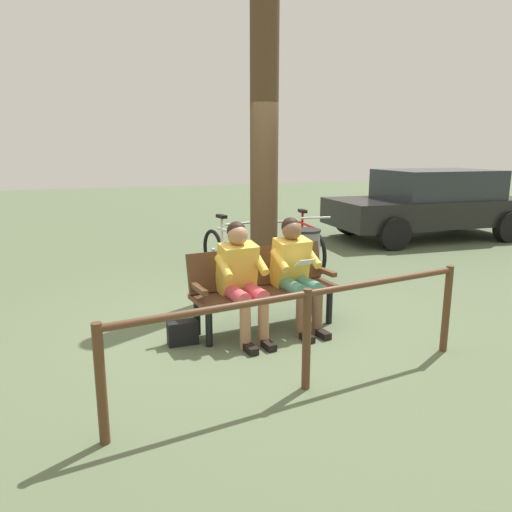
{
  "coord_description": "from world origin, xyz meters",
  "views": [
    {
      "loc": [
        1.61,
        4.84,
        1.93
      ],
      "look_at": [
        -0.17,
        -0.11,
        0.75
      ],
      "focal_mm": 33.93,
      "sensor_mm": 36.0,
      "label": 1
    }
  ],
  "objects": [
    {
      "name": "ground_plane",
      "position": [
        0.0,
        0.0,
        0.0
      ],
      "size": [
        40.0,
        40.0,
        0.0
      ],
      "primitive_type": "plane",
      "color": "#566647"
    },
    {
      "name": "bench",
      "position": [
        -0.16,
        0.11,
        0.51
      ],
      "size": [
        1.65,
        0.67,
        0.87
      ],
      "rotation": [
        0.0,
        0.0,
        0.12
      ],
      "color": "#51331E",
      "rests_on": "ground"
    },
    {
      "name": "person_reading",
      "position": [
        -0.49,
        0.24,
        0.66
      ],
      "size": [
        0.52,
        0.8,
        1.2
      ],
      "rotation": [
        0.0,
        0.0,
        0.12
      ],
      "color": "gold",
      "rests_on": "ground"
    },
    {
      "name": "person_companion",
      "position": [
        0.14,
        0.32,
        0.66
      ],
      "size": [
        0.52,
        0.8,
        1.2
      ],
      "rotation": [
        0.0,
        0.0,
        0.12
      ],
      "color": "gold",
      "rests_on": "ground"
    },
    {
      "name": "handbag",
      "position": [
        0.76,
        0.31,
        0.12
      ],
      "size": [
        0.3,
        0.14,
        0.24
      ],
      "primitive_type": "cube",
      "rotation": [
        0.0,
        0.0,
        0.0
      ],
      "color": "black",
      "rests_on": "ground"
    },
    {
      "name": "tree_trunk",
      "position": [
        -0.71,
        -1.31,
        2.05
      ],
      "size": [
        0.38,
        0.38,
        4.09
      ],
      "primitive_type": "cylinder",
      "color": "#4C3823",
      "rests_on": "ground"
    },
    {
      "name": "litter_bin",
      "position": [
        -1.27,
        -1.13,
        0.42
      ],
      "size": [
        0.42,
        0.42,
        0.83
      ],
      "color": "slate",
      "rests_on": "ground"
    },
    {
      "name": "bicycle_purple",
      "position": [
        -1.78,
        -2.18,
        0.36
      ],
      "size": [
        0.48,
        1.68,
        0.94
      ],
      "rotation": [
        0.0,
        0.0,
        1.48
      ],
      "color": "black",
      "rests_on": "ground"
    },
    {
      "name": "bicycle_black",
      "position": [
        -1.03,
        -1.99,
        0.36
      ],
      "size": [
        0.48,
        1.68,
        0.94
      ],
      "rotation": [
        0.0,
        0.0,
        1.47
      ],
      "color": "black",
      "rests_on": "ground"
    },
    {
      "name": "bicycle_red",
      "position": [
        -0.4,
        -2.02,
        0.36
      ],
      "size": [
        0.5,
        1.66,
        0.94
      ],
      "rotation": [
        0.0,
        0.0,
        1.76
      ],
      "color": "black",
      "rests_on": "ground"
    },
    {
      "name": "railing_fence",
      "position": [
        0.0,
        1.56,
        0.6
      ],
      "size": [
        3.25,
        0.53,
        0.85
      ],
      "rotation": [
        0.0,
        0.0,
        0.14
      ],
      "color": "#51331E",
      "rests_on": "ground"
    },
    {
      "name": "parked_car",
      "position": [
        -5.44,
        -3.68,
        0.77
      ],
      "size": [
        4.28,
        2.17,
        1.47
      ],
      "rotation": [
        0.0,
        0.0,
        -0.05
      ],
      "color": "black",
      "rests_on": "ground"
    }
  ]
}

